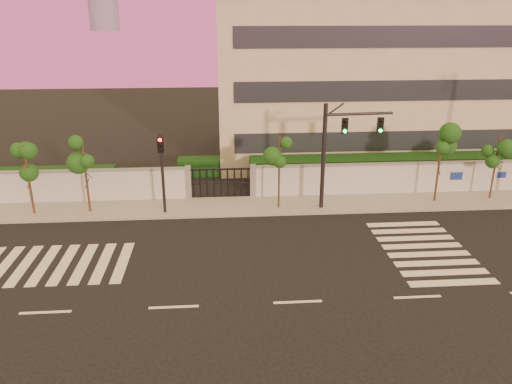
% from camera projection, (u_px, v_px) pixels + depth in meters
% --- Properties ---
extents(ground, '(120.00, 120.00, 0.00)m').
position_uv_depth(ground, '(298.00, 302.00, 20.26)').
color(ground, black).
rests_on(ground, ground).
extents(sidewalk, '(60.00, 3.00, 0.15)m').
position_uv_depth(sidewalk, '(271.00, 205.00, 30.07)').
color(sidewalk, gray).
rests_on(sidewalk, ground).
extents(perimeter_wall, '(60.00, 0.36, 2.20)m').
position_uv_depth(perimeter_wall, '(271.00, 182.00, 31.14)').
color(perimeter_wall, '#AEB0B5').
rests_on(perimeter_wall, ground).
extents(hedge_row, '(41.00, 4.25, 1.80)m').
position_uv_depth(hedge_row, '(282.00, 172.00, 33.86)').
color(hedge_row, black).
rests_on(hedge_row, ground).
extents(institutional_building, '(24.40, 12.40, 12.25)m').
position_uv_depth(institutional_building, '(370.00, 77.00, 39.35)').
color(institutional_building, '#B6AE9A').
rests_on(institutional_building, ground).
extents(road_markings, '(57.00, 7.62, 0.02)m').
position_uv_depth(road_markings, '(253.00, 260.00, 23.67)').
color(road_markings, silver).
rests_on(road_markings, ground).
extents(street_tree_b, '(1.47, 1.17, 4.18)m').
position_uv_depth(street_tree_b, '(27.00, 164.00, 27.73)').
color(street_tree_b, '#382314').
rests_on(street_tree_b, ground).
extents(street_tree_c, '(1.55, 1.24, 4.54)m').
position_uv_depth(street_tree_c, '(84.00, 158.00, 27.90)').
color(street_tree_c, '#382314').
rests_on(street_tree_c, ground).
extents(street_tree_d, '(1.46, 1.16, 4.48)m').
position_uv_depth(street_tree_d, '(280.00, 156.00, 28.51)').
color(street_tree_d, '#382314').
rests_on(street_tree_d, ground).
extents(street_tree_e, '(1.56, 1.25, 4.64)m').
position_uv_depth(street_tree_e, '(441.00, 149.00, 29.51)').
color(street_tree_e, '#382314').
rests_on(street_tree_e, ground).
extents(street_tree_f, '(1.44, 1.14, 4.17)m').
position_uv_depth(street_tree_f, '(497.00, 153.00, 30.04)').
color(street_tree_f, '#382314').
rests_on(street_tree_f, ground).
extents(traffic_signal_main, '(3.99, 0.48, 6.31)m').
position_uv_depth(traffic_signal_main, '(338.00, 144.00, 28.32)').
color(traffic_signal_main, black).
rests_on(traffic_signal_main, ground).
extents(traffic_signal_secondary, '(0.38, 0.35, 4.83)m').
position_uv_depth(traffic_signal_secondary, '(162.00, 164.00, 27.87)').
color(traffic_signal_secondary, black).
rests_on(traffic_signal_secondary, ground).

